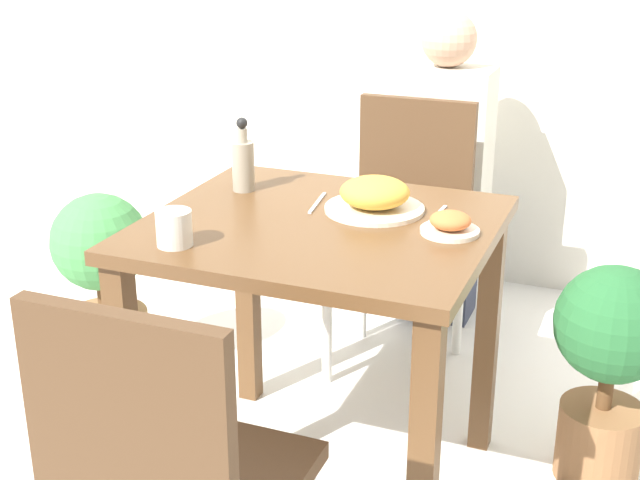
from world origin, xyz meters
TOP-DOWN VIEW (x-y plane):
  - ground_plane at (0.00, 0.00)m, footprint 16.00×16.00m
  - dining_table at (0.00, 0.00)m, footprint 0.86×0.78m
  - chair_near at (-0.00, -0.77)m, footprint 0.42×0.42m
  - chair_far at (-0.00, 0.78)m, footprint 0.42×0.42m
  - food_plate at (0.10, 0.13)m, footprint 0.26×0.26m
  - side_plate at (0.32, 0.04)m, footprint 0.14×0.14m
  - drink_cup at (-0.25, -0.28)m, footprint 0.08×0.08m
  - sauce_bottle at (-0.29, 0.16)m, footprint 0.06×0.06m
  - fork_utensil at (-0.06, 0.13)m, footprint 0.03×0.17m
  - spoon_utensil at (0.26, 0.13)m, footprint 0.02×0.20m
  - potted_plant_left at (-0.89, 0.29)m, footprint 0.32×0.32m
  - potted_plant_right at (0.72, 0.31)m, footprint 0.32×0.32m
  - person_figure at (0.02, 1.19)m, footprint 0.34×0.22m

SIDE VIEW (x-z plane):
  - ground_plane at x=0.00m, z-range 0.00..0.00m
  - potted_plant_left at x=-0.89m, z-range 0.03..0.68m
  - potted_plant_right at x=0.72m, z-range 0.06..0.70m
  - chair_near at x=0.00m, z-range 0.06..0.98m
  - chair_far at x=0.00m, z-range 0.06..0.98m
  - person_figure at x=0.02m, z-range 0.00..1.17m
  - dining_table at x=0.00m, z-range 0.25..1.03m
  - fork_utensil at x=-0.06m, z-range 0.78..0.78m
  - spoon_utensil at x=0.26m, z-range 0.78..0.78m
  - side_plate at x=0.32m, z-range 0.77..0.83m
  - food_plate at x=0.10m, z-range 0.77..0.86m
  - drink_cup at x=-0.25m, z-range 0.78..0.86m
  - sauce_bottle at x=-0.29m, z-range 0.75..0.96m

